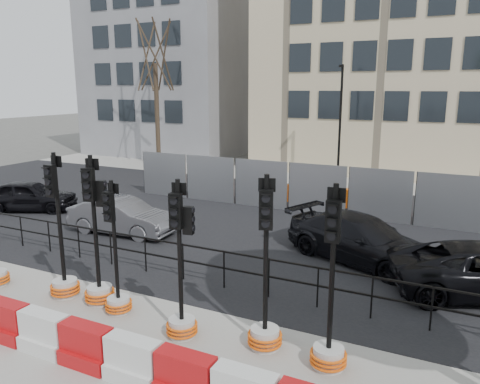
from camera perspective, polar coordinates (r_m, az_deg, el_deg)
The scene contains 20 objects.
ground at distance 11.63m, azimuth -10.17°, elevation -12.65°, with size 120.00×120.00×0.00m, color #51514C.
sidewalk_near at distance 9.68m, azimuth -21.24°, elevation -18.88°, with size 40.00×6.00×0.02m, color gray.
road at distance 17.37m, azimuth 3.52°, elevation -3.77°, with size 40.00×14.00×0.03m, color black.
sidewalk_far at distance 25.69m, azimuth 11.24°, elevation 1.43°, with size 40.00×4.00×0.02m, color gray.
building_grey at distance 36.62m, azimuth -8.09°, elevation 15.85°, with size 11.00×9.06×14.00m.
building_cream at distance 30.96m, azimuth 18.85°, elevation 19.63°, with size 15.00×10.06×18.00m.
kerb_railing at distance 12.27m, azimuth -6.98°, elevation -7.67°, with size 18.00×0.04×1.00m.
heras_fencing at distance 19.74m, azimuth 6.63°, elevation 0.19°, with size 14.33×1.72×2.00m.
lamp_post_far at distance 24.16m, azimuth 12.09°, elevation 8.39°, with size 0.12×0.56×6.00m.
tree_bare_far at distance 29.57m, azimuth -10.33°, elevation 15.87°, with size 2.00×2.00×9.00m.
barrier_row at distance 9.61m, azimuth -20.51°, elevation -16.59°, with size 16.75×0.50×0.80m.
traffic_signal_c at distance 12.02m, azimuth -20.78°, elevation -8.70°, with size 0.69×0.69×3.50m.
traffic_signal_d at distance 11.35m, azimuth -16.90°, elevation -9.09°, with size 0.69×0.69×3.49m.
traffic_signal_e at distance 10.87m, azimuth -14.75°, elevation -11.12°, with size 0.60×0.60×3.03m.
traffic_signal_f at distance 9.60m, azimuth -7.16°, elevation -13.11°, with size 0.64×0.64×3.25m.
traffic_signal_g at distance 9.20m, azimuth 3.07°, elevation -14.71°, with size 0.67×0.67×3.42m.
traffic_signal_h at distance 8.76m, azimuth 10.82°, elevation -16.51°, with size 0.67×0.67×3.39m.
car_a at distance 20.76m, azimuth -24.32°, elevation -0.40°, with size 3.98×2.89×1.26m, color black.
car_b at distance 16.48m, azimuth -14.19°, elevation -2.88°, with size 3.82×1.52×1.24m, color #4F4F54.
car_c at distance 13.89m, azimuth 14.54°, elevation -5.62°, with size 4.96×3.50×1.33m, color black.
Camera 1 is at (6.32, -8.41, 4.95)m, focal length 35.00 mm.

